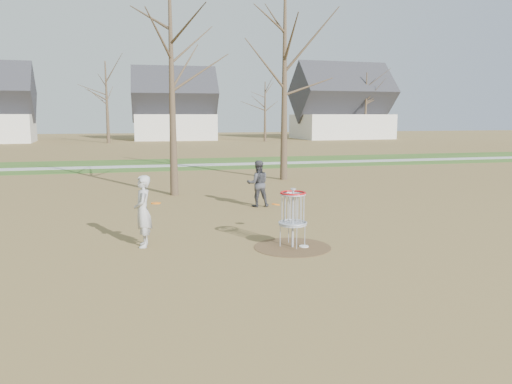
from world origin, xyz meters
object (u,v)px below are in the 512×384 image
player_throwing (258,184)px  disc_grounded (304,246)px  player_standing (143,211)px  disc_golf_basket (293,209)px

player_throwing → disc_grounded: size_ratio=7.09×
player_standing → disc_grounded: (3.62, -0.98, -0.82)m
player_standing → disc_grounded: bearing=77.2°
player_standing → player_throwing: 5.86m
disc_grounded → disc_golf_basket: size_ratio=0.16×
player_standing → disc_golf_basket: player_standing is taller
player_throwing → disc_golf_basket: 5.35m
disc_grounded → disc_golf_basket: (-0.26, 0.06, 0.89)m
disc_grounded → player_throwing: bearing=87.2°
disc_grounded → player_standing: bearing=164.9°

